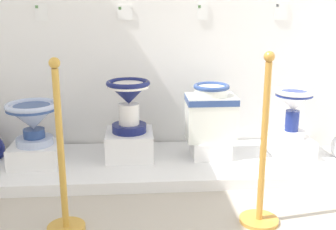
{
  "coord_description": "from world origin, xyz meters",
  "views": [
    {
      "loc": [
        1.43,
        -0.54,
        1.35
      ],
      "look_at": [
        1.67,
        2.67,
        0.47
      ],
      "focal_mm": 44.7,
      "sensor_mm": 36.0,
      "label": 1
    }
  ],
  "objects_px": {
    "antique_toilet_leftmost": "(129,99)",
    "stanchion_post_near_left": "(63,177)",
    "info_placard_fourth": "(281,11)",
    "plinth_block_pale_glazed": "(210,147)",
    "plinth_block_leftmost": "(130,144)",
    "info_placard_second": "(125,13)",
    "plinth_block_squat_floral": "(36,154)",
    "antique_toilet_squat_floral": "(33,118)",
    "stanchion_post_near_right": "(262,172)",
    "info_placard_first": "(41,12)",
    "antique_toilet_broad_patterned": "(293,104)",
    "antique_toilet_pale_glazed": "(211,112)",
    "info_placard_third": "(202,11)",
    "plinth_block_broad_patterned": "(290,146)"
  },
  "relations": [
    {
      "from": "antique_toilet_leftmost",
      "to": "stanchion_post_near_left",
      "type": "height_order",
      "value": "stanchion_post_near_left"
    },
    {
      "from": "info_placard_fourth",
      "to": "plinth_block_pale_glazed",
      "type": "bearing_deg",
      "value": -150.05
    },
    {
      "from": "plinth_block_leftmost",
      "to": "antique_toilet_leftmost",
      "type": "distance_m",
      "value": 0.39
    },
    {
      "from": "plinth_block_pale_glazed",
      "to": "info_placard_second",
      "type": "height_order",
      "value": "info_placard_second"
    },
    {
      "from": "plinth_block_squat_floral",
      "to": "info_placard_second",
      "type": "height_order",
      "value": "info_placard_second"
    },
    {
      "from": "antique_toilet_squat_floral",
      "to": "plinth_block_leftmost",
      "type": "relative_size",
      "value": 1.03
    },
    {
      "from": "plinth_block_squat_floral",
      "to": "stanchion_post_near_right",
      "type": "xyz_separation_m",
      "value": [
        1.56,
        -0.86,
        0.17
      ]
    },
    {
      "from": "antique_toilet_leftmost",
      "to": "info_placard_first",
      "type": "bearing_deg",
      "value": 152.85
    },
    {
      "from": "info_placard_second",
      "to": "stanchion_post_near_left",
      "type": "height_order",
      "value": "info_placard_second"
    },
    {
      "from": "antique_toilet_broad_patterned",
      "to": "info_placard_fourth",
      "type": "relative_size",
      "value": 2.63
    },
    {
      "from": "info_placard_first",
      "to": "stanchion_post_near_right",
      "type": "bearing_deg",
      "value": -41.11
    },
    {
      "from": "plinth_block_squat_floral",
      "to": "stanchion_post_near_left",
      "type": "xyz_separation_m",
      "value": [
        0.36,
        -0.87,
        0.17
      ]
    },
    {
      "from": "antique_toilet_pale_glazed",
      "to": "stanchion_post_near_right",
      "type": "bearing_deg",
      "value": -81.08
    },
    {
      "from": "info_placard_first",
      "to": "stanchion_post_near_left",
      "type": "relative_size",
      "value": 0.14
    },
    {
      "from": "info_placard_second",
      "to": "stanchion_post_near_right",
      "type": "xyz_separation_m",
      "value": [
        0.85,
        -1.34,
        -0.91
      ]
    },
    {
      "from": "plinth_block_squat_floral",
      "to": "plinth_block_pale_glazed",
      "type": "distance_m",
      "value": 1.42
    },
    {
      "from": "plinth_block_squat_floral",
      "to": "plinth_block_leftmost",
      "type": "bearing_deg",
      "value": 8.56
    },
    {
      "from": "antique_toilet_leftmost",
      "to": "info_placard_second",
      "type": "xyz_separation_m",
      "value": [
        -0.02,
        0.37,
        0.66
      ]
    },
    {
      "from": "plinth_block_squat_floral",
      "to": "antique_toilet_pale_glazed",
      "type": "height_order",
      "value": "antique_toilet_pale_glazed"
    },
    {
      "from": "plinth_block_leftmost",
      "to": "info_placard_third",
      "type": "xyz_separation_m",
      "value": [
        0.64,
        0.37,
        1.06
      ]
    },
    {
      "from": "plinth_block_broad_patterned",
      "to": "stanchion_post_near_left",
      "type": "distance_m",
      "value": 1.96
    },
    {
      "from": "plinth_block_broad_patterned",
      "to": "antique_toilet_broad_patterned",
      "type": "relative_size",
      "value": 0.94
    },
    {
      "from": "info_placard_fourth",
      "to": "stanchion_post_near_right",
      "type": "height_order",
      "value": "info_placard_fourth"
    },
    {
      "from": "antique_toilet_squat_floral",
      "to": "stanchion_post_near_left",
      "type": "height_order",
      "value": "stanchion_post_near_left"
    },
    {
      "from": "plinth_block_leftmost",
      "to": "antique_toilet_squat_floral",
      "type": "bearing_deg",
      "value": -171.44
    },
    {
      "from": "plinth_block_leftmost",
      "to": "antique_toilet_broad_patterned",
      "type": "bearing_deg",
      "value": -2.32
    },
    {
      "from": "plinth_block_pale_glazed",
      "to": "stanchion_post_near_right",
      "type": "distance_m",
      "value": 0.99
    },
    {
      "from": "plinth_block_pale_glazed",
      "to": "info_placard_first",
      "type": "xyz_separation_m",
      "value": [
        -1.39,
        0.38,
        1.1
      ]
    },
    {
      "from": "antique_toilet_squat_floral",
      "to": "antique_toilet_pale_glazed",
      "type": "distance_m",
      "value": 1.42
    },
    {
      "from": "antique_toilet_squat_floral",
      "to": "info_placard_third",
      "type": "xyz_separation_m",
      "value": [
        1.38,
        0.48,
        0.78
      ]
    },
    {
      "from": "antique_toilet_pale_glazed",
      "to": "info_placard_second",
      "type": "relative_size",
      "value": 3.7
    },
    {
      "from": "antique_toilet_squat_floral",
      "to": "antique_toilet_leftmost",
      "type": "xyz_separation_m",
      "value": [
        0.74,
        0.11,
        0.11
      ]
    },
    {
      "from": "plinth_block_squat_floral",
      "to": "antique_toilet_broad_patterned",
      "type": "distance_m",
      "value": 2.12
    },
    {
      "from": "plinth_block_broad_patterned",
      "to": "info_placard_fourth",
      "type": "distance_m",
      "value": 1.17
    },
    {
      "from": "antique_toilet_squat_floral",
      "to": "info_placard_second",
      "type": "relative_size",
      "value": 3.24
    },
    {
      "from": "plinth_block_pale_glazed",
      "to": "info_placard_third",
      "type": "xyz_separation_m",
      "value": [
        -0.03,
        0.38,
        1.1
      ]
    },
    {
      "from": "plinth_block_squat_floral",
      "to": "plinth_block_broad_patterned",
      "type": "distance_m",
      "value": 2.09
    },
    {
      "from": "antique_toilet_pale_glazed",
      "to": "stanchion_post_near_left",
      "type": "distance_m",
      "value": 1.43
    },
    {
      "from": "antique_toilet_squat_floral",
      "to": "antique_toilet_broad_patterned",
      "type": "relative_size",
      "value": 0.99
    },
    {
      "from": "antique_toilet_squat_floral",
      "to": "antique_toilet_leftmost",
      "type": "distance_m",
      "value": 0.76
    },
    {
      "from": "antique_toilet_pale_glazed",
      "to": "antique_toilet_broad_patterned",
      "type": "distance_m",
      "value": 0.68
    },
    {
      "from": "antique_toilet_squat_floral",
      "to": "info_placard_fourth",
      "type": "relative_size",
      "value": 2.62
    },
    {
      "from": "plinth_block_squat_floral",
      "to": "info_placard_third",
      "type": "bearing_deg",
      "value": 19.12
    },
    {
      "from": "info_placard_fourth",
      "to": "stanchion_post_near_right",
      "type": "xyz_separation_m",
      "value": [
        -0.51,
        -1.34,
        -0.92
      ]
    },
    {
      "from": "antique_toilet_squat_floral",
      "to": "plinth_block_pale_glazed",
      "type": "distance_m",
      "value": 1.45
    },
    {
      "from": "info_placard_fourth",
      "to": "antique_toilet_pale_glazed",
      "type": "bearing_deg",
      "value": -150.05
    },
    {
      "from": "plinth_block_broad_patterned",
      "to": "antique_toilet_broad_patterned",
      "type": "bearing_deg",
      "value": 0.0
    },
    {
      "from": "antique_toilet_leftmost",
      "to": "antique_toilet_broad_patterned",
      "type": "height_order",
      "value": "antique_toilet_leftmost"
    },
    {
      "from": "antique_toilet_pale_glazed",
      "to": "plinth_block_broad_patterned",
      "type": "distance_m",
      "value": 0.74
    },
    {
      "from": "plinth_block_squat_floral",
      "to": "antique_toilet_leftmost",
      "type": "xyz_separation_m",
      "value": [
        0.74,
        0.11,
        0.42
      ]
    }
  ]
}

